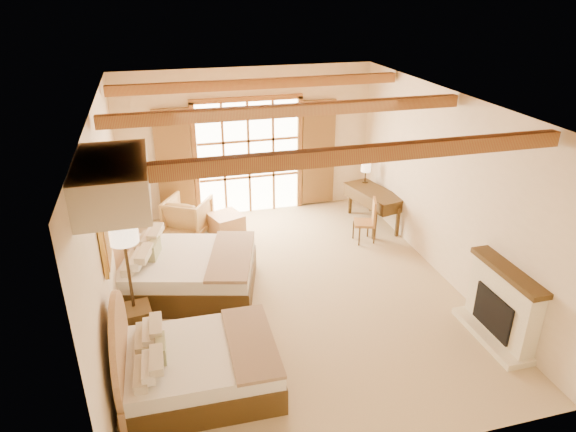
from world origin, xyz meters
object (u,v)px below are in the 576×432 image
object	(u,v)px
nightstand	(137,323)
desk	(373,206)
armchair	(188,215)
bed_far	(177,269)
bed_near	(189,365)

from	to	relation	value
nightstand	desk	world-z (taller)	desk
desk	armchair	bearing A→B (deg)	157.57
bed_far	bed_near	bearing A→B (deg)	-75.24
nightstand	bed_near	bearing A→B (deg)	-70.00
armchair	desk	distance (m)	3.91
bed_near	armchair	bearing A→B (deg)	86.41
bed_far	desk	size ratio (longest dim) A/B	1.70
bed_near	bed_far	bearing A→B (deg)	90.74
armchair	desk	world-z (taller)	desk
bed_far	desk	bearing A→B (deg)	36.20
armchair	desk	xyz separation A→B (m)	(3.86, -0.62, 0.03)
bed_far	desk	xyz separation A→B (m)	(4.22, 1.62, -0.03)
bed_near	armchair	world-z (taller)	bed_near
bed_far	armchair	size ratio (longest dim) A/B	3.09
bed_near	desk	size ratio (longest dim) A/B	1.29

